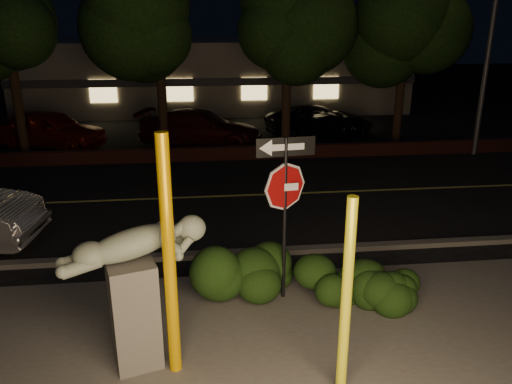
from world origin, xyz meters
The scene contains 22 objects.
ground centered at (0.00, 10.00, 0.00)m, with size 90.00×90.00×0.00m, color black.
patio centered at (0.00, -1.00, 0.01)m, with size 14.00×6.00×0.02m, color #4C4944.
road centered at (0.00, 7.00, 0.01)m, with size 80.00×8.00×0.01m, color black.
lane_marking centered at (0.00, 7.00, 0.02)m, with size 80.00×0.12×0.01m, color #B2AE47.
curb centered at (0.00, 2.90, 0.06)m, with size 80.00×0.25×0.12m, color #4C4944.
brick_wall centered at (0.00, 11.30, 0.25)m, with size 40.00×0.35×0.50m, color #441B15.
parking_lot centered at (0.00, 17.00, 0.01)m, with size 40.00×12.00×0.01m, color black.
building centered at (0.00, 24.99, 2.00)m, with size 22.00×10.20×4.00m.
tree_far_a centered at (-8.00, 13.00, 5.34)m, with size 4.60×4.60×7.43m.
tree_far_c centered at (2.50, 12.80, 5.66)m, with size 4.80×4.80×7.84m.
tree_far_d centered at (7.50, 13.30, 5.42)m, with size 4.40×4.40×7.42m.
yellow_pole_left centered at (-1.55, -0.89, 1.84)m, with size 0.18×0.18×3.67m, color #EAA900.
yellow_pole_right centered at (0.80, -1.64, 1.48)m, with size 0.15×0.15×2.96m, color #FFFC22.
signpost centered at (0.42, 1.00, 2.23)m, with size 1.06×0.17×3.13m.
sculpture centered at (-2.09, -0.64, 1.42)m, with size 2.14×1.12×2.30m.
hedge_center centered at (-0.48, 1.07, 0.57)m, with size 2.19×1.03×1.14m, color black.
hedge_right centered at (1.46, 0.62, 0.54)m, with size 1.64×0.88×1.08m, color black.
hedge_far_right centered at (2.23, 0.37, 0.46)m, with size 1.31×0.82×0.91m, color black.
streetlight centered at (9.67, 11.07, 5.69)m, with size 1.40×0.63×9.57m.
parked_car_red centered at (-7.25, 14.14, 0.79)m, with size 1.87×4.64×1.58m, color maroon.
parked_car_darkred centered at (-0.99, 13.70, 0.76)m, with size 2.12×5.22×1.52m, color #380D0D.
parked_car_dark centered at (4.52, 15.18, 0.69)m, with size 2.30×4.99×1.39m, color black.
Camera 1 is at (-1.07, -7.31, 5.00)m, focal length 35.00 mm.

